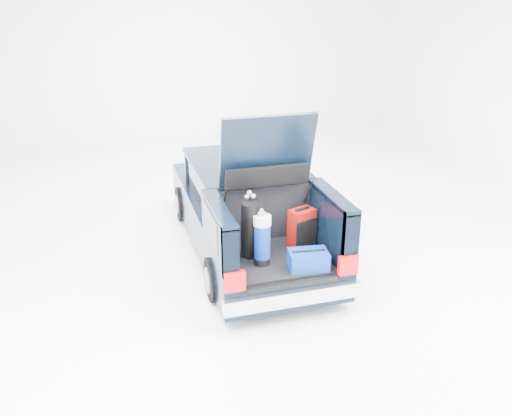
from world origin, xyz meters
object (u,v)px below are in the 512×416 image
object	(u,v)px
car	(246,208)
blue_duffel	(308,260)
red_suitcase	(302,228)
blue_golf_bag	(262,239)
black_golf_bag	(251,229)

from	to	relation	value
car	blue_duffel	xyz separation A→B (m)	(0.30, -1.99, 0.05)
red_suitcase	blue_golf_bag	world-z (taller)	blue_golf_bag
car	blue_duffel	bearing A→B (deg)	-81.32
car	red_suitcase	xyz separation A→B (m)	(0.44, -1.37, 0.20)
black_golf_bag	blue_golf_bag	world-z (taller)	black_golf_bag
blue_golf_bag	blue_duffel	size ratio (longest dim) A/B	1.43
red_suitcase	blue_duffel	world-z (taller)	red_suitcase
blue_duffel	blue_golf_bag	bearing A→B (deg)	158.63
car	red_suitcase	distance (m)	1.45
blue_golf_bag	red_suitcase	bearing A→B (deg)	12.08
car	red_suitcase	world-z (taller)	car
car	blue_golf_bag	world-z (taller)	car
red_suitcase	car	bearing A→B (deg)	87.47
black_golf_bag	blue_golf_bag	distance (m)	0.24
black_golf_bag	blue_duffel	xyz separation A→B (m)	(0.64, -0.49, -0.30)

